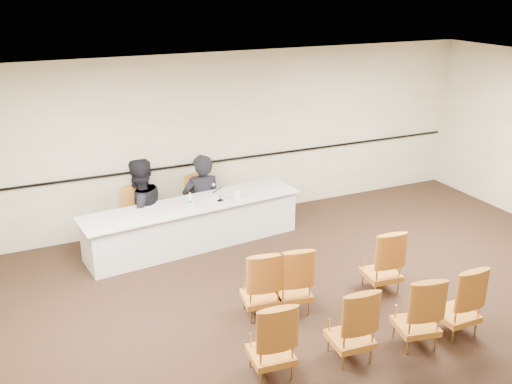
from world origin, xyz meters
TOP-DOWN VIEW (x-y plane):
  - floor at (0.00, 0.00)m, footprint 10.00×10.00m
  - ceiling at (0.00, 0.00)m, footprint 10.00×10.00m
  - wall_back at (0.00, 4.00)m, footprint 10.00×0.04m
  - wall_rail at (0.00, 3.96)m, footprint 9.80×0.04m
  - panel_table at (-0.87, 3.07)m, footprint 3.72×1.24m
  - panelist_main at (-0.51, 3.66)m, footprint 0.73×0.50m
  - panelist_main_chair at (-0.51, 3.66)m, footprint 0.55×0.55m
  - panelist_second at (-1.63, 3.54)m, footprint 1.12×1.01m
  - panelist_second_chair at (-1.63, 3.54)m, footprint 0.55×0.55m
  - papers at (-0.46, 3.12)m, footprint 0.33×0.27m
  - microphone at (-0.42, 3.00)m, footprint 0.17×0.22m
  - water_bottle at (-0.92, 3.04)m, footprint 0.08×0.08m
  - drinking_glass at (-0.88, 2.99)m, footprint 0.07×0.07m
  - coffee_cup at (-0.12, 2.98)m, footprint 0.12×0.12m
  - aud_chair_front_left at (-0.75, 0.71)m, footprint 0.58×0.58m
  - aud_chair_front_mid at (-0.32, 0.64)m, footprint 0.58×0.58m
  - aud_chair_front_right at (1.05, 0.58)m, footprint 0.55×0.55m
  - aud_chair_back_left at (-1.15, -0.43)m, footprint 0.55×0.55m
  - aud_chair_back_mid at (-0.19, -0.54)m, footprint 0.54×0.54m
  - aud_chair_back_right at (0.67, -0.64)m, footprint 0.59×0.59m
  - aud_chair_extra at (1.28, -0.65)m, footprint 0.50×0.50m

SIDE VIEW (x-z plane):
  - floor at x=0.00m, z-range 0.00..0.00m
  - panel_table at x=-0.87m, z-range 0.00..0.73m
  - panelist_main at x=-0.51m, z-range -0.56..1.35m
  - panelist_main_chair at x=-0.51m, z-range 0.00..0.95m
  - panelist_second_chair at x=-1.63m, z-range 0.00..0.95m
  - aud_chair_front_left at x=-0.75m, z-range 0.00..0.95m
  - aud_chair_front_mid at x=-0.32m, z-range 0.00..0.95m
  - aud_chair_front_right at x=1.05m, z-range 0.00..0.95m
  - aud_chair_back_left at x=-1.15m, z-range 0.00..0.95m
  - aud_chair_back_mid at x=-0.19m, z-range 0.00..0.95m
  - aud_chair_back_right at x=0.67m, z-range 0.00..0.95m
  - aud_chair_extra at x=1.28m, z-range 0.00..0.95m
  - panelist_second at x=-1.63m, z-range -0.45..1.45m
  - papers at x=-0.46m, z-range 0.73..0.73m
  - drinking_glass at x=-0.88m, z-range 0.73..0.83m
  - coffee_cup at x=-0.12m, z-range 0.73..0.87m
  - water_bottle at x=-0.92m, z-range 0.73..0.94m
  - microphone at x=-0.42m, z-range 0.73..1.01m
  - wall_rail at x=0.00m, z-range 1.09..1.11m
  - wall_back at x=0.00m, z-range 0.00..3.00m
  - ceiling at x=0.00m, z-range 3.00..3.00m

